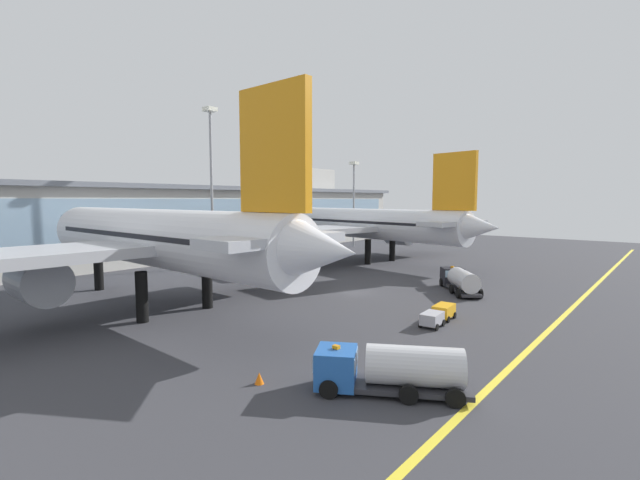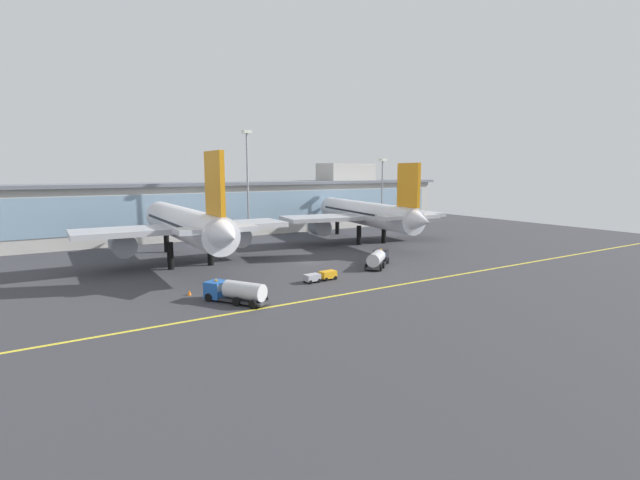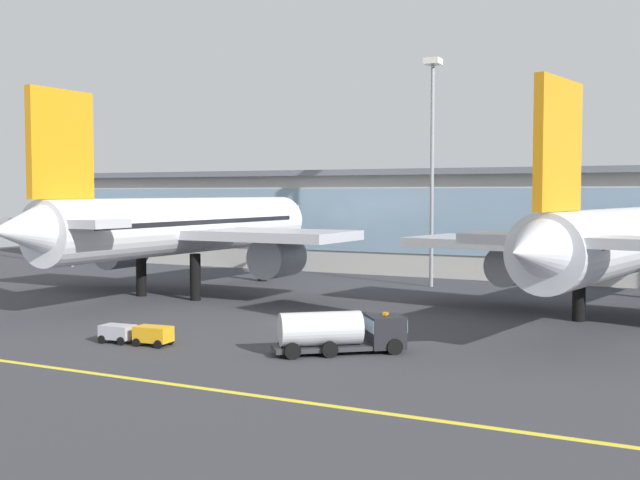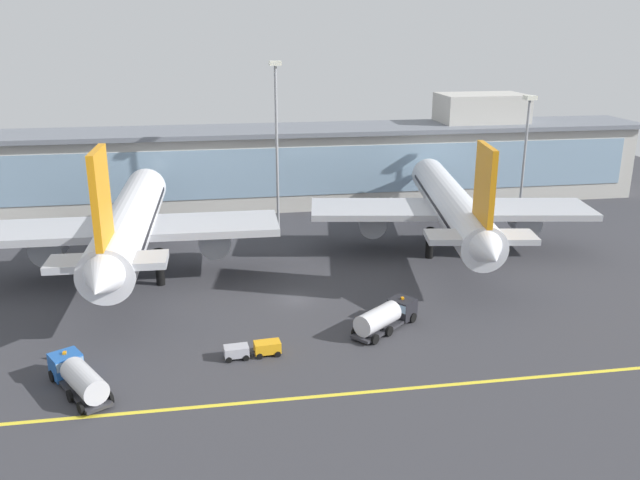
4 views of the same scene
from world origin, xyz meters
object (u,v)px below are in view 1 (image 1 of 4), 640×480
object	(u,v)px
fuel_tanker_truck	(459,279)
airliner_near_right	(369,224)
baggage_tug_near	(439,314)
service_truck_far	(386,368)
apron_light_mast_centre	(354,190)
apron_light_mast_east	(211,166)
safety_cone	(259,378)
airliner_near_left	(160,240)

from	to	relation	value
fuel_tanker_truck	airliner_near_right	bearing A→B (deg)	17.06
fuel_tanker_truck	baggage_tug_near	world-z (taller)	fuel_tanker_truck
service_truck_far	apron_light_mast_centre	distance (m)	82.47
fuel_tanker_truck	service_truck_far	distance (m)	31.65
airliner_near_right	apron_light_mast_east	world-z (taller)	apron_light_mast_east
airliner_near_right	fuel_tanker_truck	world-z (taller)	airliner_near_right
apron_light_mast_centre	safety_cone	distance (m)	82.15
airliner_near_right	fuel_tanker_truck	xyz separation A→B (m)	(-15.72, -23.84, -5.28)
airliner_near_right	apron_light_mast_east	xyz separation A→B (m)	(-23.34, 15.66, 10.18)
airliner_near_left	apron_light_mast_east	distance (m)	30.07
service_truck_far	apron_light_mast_east	distance (m)	55.01
safety_cone	apron_light_mast_centre	bearing A→B (deg)	31.26
baggage_tug_near	apron_light_mast_east	bearing A→B (deg)	75.91
baggage_tug_near	safety_cone	world-z (taller)	baggage_tug_near
service_truck_far	apron_light_mast_east	size ratio (longest dim) A/B	0.34
airliner_near_right	safety_cone	xyz separation A→B (m)	(-50.25, -25.17, -6.43)
fuel_tanker_truck	baggage_tug_near	size ratio (longest dim) A/B	1.49
airliner_near_right	safety_cone	distance (m)	56.57
airliner_near_right	service_truck_far	size ratio (longest dim) A/B	5.56
apron_light_mast_centre	apron_light_mast_east	xyz separation A→B (m)	(-42.39, -1.25, 3.30)
fuel_tanker_truck	service_truck_far	world-z (taller)	same
fuel_tanker_truck	apron_light_mast_east	size ratio (longest dim) A/B	0.32
baggage_tug_near	apron_light_mast_centre	xyz separation A→B (m)	(49.45, 44.78, 12.88)
airliner_near_left	service_truck_far	size ratio (longest dim) A/B	5.48
airliner_near_left	airliner_near_right	bearing A→B (deg)	-84.00
baggage_tug_near	apron_light_mast_east	size ratio (longest dim) A/B	0.22
airliner_near_right	baggage_tug_near	distance (m)	41.68
baggage_tug_near	service_truck_far	size ratio (longest dim) A/B	0.63
airliner_near_right	apron_light_mast_centre	xyz separation A→B (m)	(19.05, 16.91, 6.88)
airliner_near_left	airliner_near_right	distance (m)	44.37
apron_light_mast_centre	apron_light_mast_east	world-z (taller)	apron_light_mast_east
airliner_near_left	baggage_tug_near	distance (m)	28.59
airliner_near_left	fuel_tanker_truck	bearing A→B (deg)	-124.04
airliner_near_right	service_truck_far	world-z (taller)	airliner_near_right
service_truck_far	apron_light_mast_east	world-z (taller)	apron_light_mast_east
fuel_tanker_truck	apron_light_mast_centre	bearing A→B (deg)	9.98
airliner_near_right	baggage_tug_near	xyz separation A→B (m)	(-30.40, -27.87, -6.00)
apron_light_mast_centre	safety_cone	xyz separation A→B (m)	(-69.30, -42.07, -13.30)
fuel_tanker_truck	apron_light_mast_east	distance (m)	43.10
apron_light_mast_east	airliner_near_right	bearing A→B (deg)	-33.86
airliner_near_right	baggage_tug_near	world-z (taller)	airliner_near_right
fuel_tanker_truck	apron_light_mast_east	xyz separation A→B (m)	(-7.62, 39.50, 15.46)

